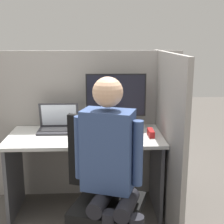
{
  "coord_description": "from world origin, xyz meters",
  "views": [
    {
      "loc": [
        0.12,
        -2.36,
        1.6
      ],
      "look_at": [
        0.23,
        0.16,
        1.0
      ],
      "focal_mm": 50.0,
      "sensor_mm": 36.0,
      "label": 1
    }
  ],
  "objects_px": {
    "laptop": "(59,126)",
    "office_chair": "(103,188)",
    "carrot_toy": "(122,139)",
    "paper_box": "(116,125)",
    "person": "(110,163)",
    "stapler": "(151,133)",
    "monitor": "(116,97)"
  },
  "relations": [
    {
      "from": "laptop",
      "to": "office_chair",
      "type": "bearing_deg",
      "value": -61.59
    },
    {
      "from": "laptop",
      "to": "carrot_toy",
      "type": "distance_m",
      "value": 0.66
    },
    {
      "from": "laptop",
      "to": "carrot_toy",
      "type": "xyz_separation_m",
      "value": [
        0.57,
        -0.34,
        -0.02
      ]
    },
    {
      "from": "paper_box",
      "to": "person",
      "type": "xyz_separation_m",
      "value": [
        -0.09,
        -0.91,
        -0.0
      ]
    },
    {
      "from": "laptop",
      "to": "stapler",
      "type": "relative_size",
      "value": 2.37
    },
    {
      "from": "office_chair",
      "to": "person",
      "type": "bearing_deg",
      "value": -71.15
    },
    {
      "from": "carrot_toy",
      "to": "person",
      "type": "xyz_separation_m",
      "value": [
        -0.12,
        -0.55,
        0.02
      ]
    },
    {
      "from": "laptop",
      "to": "stapler",
      "type": "distance_m",
      "value": 0.86
    },
    {
      "from": "laptop",
      "to": "person",
      "type": "height_order",
      "value": "person"
    },
    {
      "from": "office_chair",
      "to": "paper_box",
      "type": "bearing_deg",
      "value": 79.86
    },
    {
      "from": "person",
      "to": "office_chair",
      "type": "bearing_deg",
      "value": 108.85
    },
    {
      "from": "laptop",
      "to": "stapler",
      "type": "bearing_deg",
      "value": -12.96
    },
    {
      "from": "person",
      "to": "monitor",
      "type": "bearing_deg",
      "value": 84.54
    },
    {
      "from": "carrot_toy",
      "to": "person",
      "type": "bearing_deg",
      "value": -101.93
    },
    {
      "from": "monitor",
      "to": "laptop",
      "type": "relative_size",
      "value": 1.51
    },
    {
      "from": "stapler",
      "to": "office_chair",
      "type": "relative_size",
      "value": 0.15
    },
    {
      "from": "paper_box",
      "to": "office_chair",
      "type": "height_order",
      "value": "office_chair"
    },
    {
      "from": "office_chair",
      "to": "stapler",
      "type": "bearing_deg",
      "value": 51.6
    },
    {
      "from": "laptop",
      "to": "office_chair",
      "type": "distance_m",
      "value": 0.89
    },
    {
      "from": "paper_box",
      "to": "laptop",
      "type": "xyz_separation_m",
      "value": [
        -0.54,
        -0.02,
        0.01
      ]
    },
    {
      "from": "monitor",
      "to": "office_chair",
      "type": "xyz_separation_m",
      "value": [
        -0.14,
        -0.77,
        -0.53
      ]
    },
    {
      "from": "monitor",
      "to": "office_chair",
      "type": "distance_m",
      "value": 0.94
    },
    {
      "from": "carrot_toy",
      "to": "office_chair",
      "type": "xyz_separation_m",
      "value": [
        -0.17,
        -0.41,
        -0.24
      ]
    },
    {
      "from": "paper_box",
      "to": "carrot_toy",
      "type": "height_order",
      "value": "paper_box"
    },
    {
      "from": "monitor",
      "to": "person",
      "type": "bearing_deg",
      "value": -95.46
    },
    {
      "from": "monitor",
      "to": "office_chair",
      "type": "relative_size",
      "value": 0.54
    },
    {
      "from": "stapler",
      "to": "person",
      "type": "xyz_separation_m",
      "value": [
        -0.39,
        -0.7,
        0.01
      ]
    },
    {
      "from": "paper_box",
      "to": "laptop",
      "type": "distance_m",
      "value": 0.54
    },
    {
      "from": "paper_box",
      "to": "laptop",
      "type": "bearing_deg",
      "value": -177.68
    },
    {
      "from": "monitor",
      "to": "stapler",
      "type": "bearing_deg",
      "value": -36.0
    },
    {
      "from": "monitor",
      "to": "paper_box",
      "type": "bearing_deg",
      "value": -90.0
    },
    {
      "from": "stapler",
      "to": "office_chair",
      "type": "bearing_deg",
      "value": -128.4
    }
  ]
}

